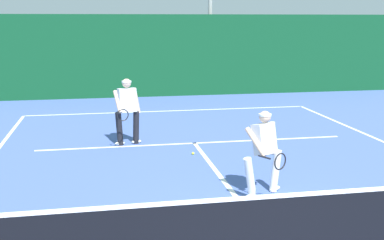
% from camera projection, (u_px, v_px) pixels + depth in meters
% --- Properties ---
extents(court_line_baseline_far, '(9.68, 0.10, 0.01)m').
position_uv_depth(court_line_baseline_far, '(170.00, 111.00, 16.80)').
color(court_line_baseline_far, white).
rests_on(court_line_baseline_far, ground_plane).
extents(court_line_service, '(7.89, 0.10, 0.01)m').
position_uv_depth(court_line_service, '(195.00, 143.00, 12.42)').
color(court_line_service, white).
rests_on(court_line_service, ground_plane).
extents(court_line_centre, '(0.10, 6.40, 0.01)m').
position_uv_depth(court_line_centre, '(226.00, 183.00, 9.38)').
color(court_line_centre, white).
rests_on(court_line_centre, ground_plane).
extents(tennis_net, '(10.62, 0.09, 1.06)m').
position_uv_depth(tennis_net, '(289.00, 228.00, 6.21)').
color(tennis_net, '#1E4723').
rests_on(tennis_net, ground_plane).
extents(player_near, '(0.90, 1.03, 1.55)m').
position_uv_depth(player_near, '(264.00, 150.00, 8.57)').
color(player_near, silver).
rests_on(player_near, ground_plane).
extents(player_far, '(0.70, 0.89, 1.68)m').
position_uv_depth(player_far, '(127.00, 108.00, 12.13)').
color(player_far, black).
rests_on(player_far, ground_plane).
extents(tennis_ball, '(0.07, 0.07, 0.07)m').
position_uv_depth(tennis_ball, '(193.00, 153.00, 11.36)').
color(tennis_ball, '#D1E033').
rests_on(tennis_ball, ground_plane).
extents(back_fence_windscreen, '(20.87, 0.12, 3.31)m').
position_uv_depth(back_fence_windscreen, '(158.00, 56.00, 19.67)').
color(back_fence_windscreen, '#0E4423').
rests_on(back_fence_windscreen, ground_plane).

